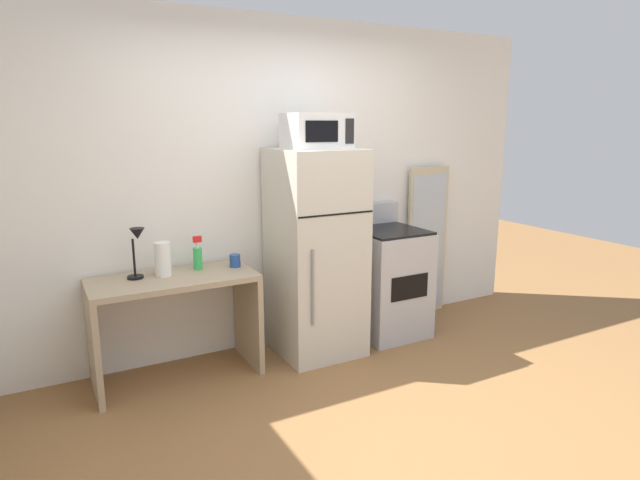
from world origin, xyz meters
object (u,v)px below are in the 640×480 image
(spray_bottle, at_px, (198,256))
(refrigerator, at_px, (316,253))
(coffee_mug, at_px, (235,261))
(leaning_mirror, at_px, (427,241))
(oven_range, at_px, (387,281))
(desk_lamp, at_px, (137,244))
(microwave, at_px, (317,131))
(paper_towel_roll, at_px, (163,259))
(desk, at_px, (175,308))

(spray_bottle, bearing_deg, refrigerator, -10.47)
(coffee_mug, height_order, leaning_mirror, leaning_mirror)
(oven_range, bearing_deg, coffee_mug, 176.75)
(desk_lamp, relative_size, spray_bottle, 1.42)
(refrigerator, distance_m, microwave, 0.93)
(paper_towel_roll, distance_m, coffee_mug, 0.53)
(refrigerator, distance_m, oven_range, 0.79)
(desk_lamp, bearing_deg, coffee_mug, -2.33)
(paper_towel_roll, xyz_separation_m, leaning_mirror, (2.49, 0.17, -0.17))
(oven_range, bearing_deg, spray_bottle, 174.98)
(desk_lamp, relative_size, leaning_mirror, 0.25)
(desk_lamp, relative_size, microwave, 0.77)
(coffee_mug, relative_size, oven_range, 0.09)
(desk_lamp, xyz_separation_m, oven_range, (2.02, -0.10, -0.52))
(desk, relative_size, paper_towel_roll, 4.72)
(coffee_mug, bearing_deg, desk, -174.66)
(paper_towel_roll, relative_size, leaning_mirror, 0.17)
(microwave, height_order, oven_range, microwave)
(desk, height_order, coffee_mug, coffee_mug)
(spray_bottle, xyz_separation_m, leaning_mirror, (2.22, 0.11, -0.15))
(refrigerator, relative_size, oven_range, 1.46)
(desk_lamp, xyz_separation_m, coffee_mug, (0.68, -0.03, -0.19))
(paper_towel_roll, relative_size, refrigerator, 0.15)
(refrigerator, bearing_deg, coffee_mug, 171.01)
(paper_towel_roll, height_order, leaning_mirror, leaning_mirror)
(desk_lamp, distance_m, oven_range, 2.09)
(desk, distance_m, refrigerator, 1.14)
(spray_bottle, distance_m, leaning_mirror, 2.23)
(coffee_mug, relative_size, microwave, 0.21)
(refrigerator, bearing_deg, desk, 177.14)
(coffee_mug, bearing_deg, leaning_mirror, 5.21)
(refrigerator, distance_m, leaning_mirror, 1.37)
(desk_lamp, height_order, oven_range, desk_lamp)
(desk, distance_m, leaning_mirror, 2.45)
(desk, distance_m, coffee_mug, 0.55)
(coffee_mug, distance_m, leaning_mirror, 1.98)
(paper_towel_roll, relative_size, coffee_mug, 2.53)
(microwave, bearing_deg, desk, 176.04)
(desk, bearing_deg, microwave, -3.96)
(desk_lamp, xyz_separation_m, spray_bottle, (0.42, 0.04, -0.14))
(spray_bottle, height_order, oven_range, oven_range)
(leaning_mirror, bearing_deg, oven_range, -157.86)
(spray_bottle, bearing_deg, coffee_mug, -13.96)
(desk, distance_m, spray_bottle, 0.41)
(desk_lamp, xyz_separation_m, paper_towel_roll, (0.16, -0.01, -0.12))
(desk_lamp, bearing_deg, desk, -18.79)
(paper_towel_roll, height_order, microwave, microwave)
(paper_towel_roll, xyz_separation_m, refrigerator, (1.15, -0.11, -0.07))
(coffee_mug, bearing_deg, paper_towel_roll, 178.49)
(refrigerator, bearing_deg, oven_range, 1.86)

